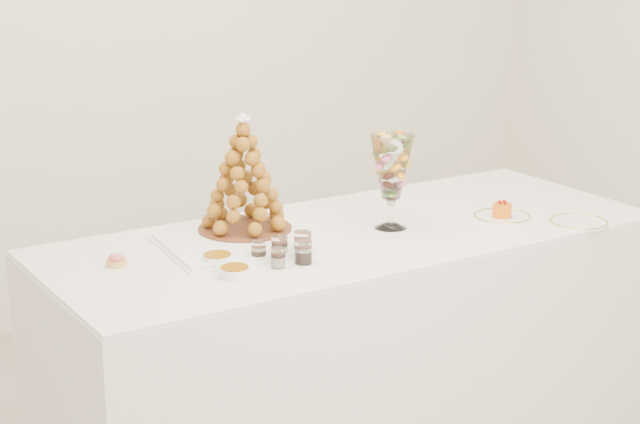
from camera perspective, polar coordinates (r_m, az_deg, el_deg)
buffet_table at (r=3.88m, az=1.73°, el=-6.96°), size 2.23×0.99×0.83m
lace_tray at (r=3.61m, az=-3.82°, el=-1.59°), size 0.57×0.44×0.02m
macaron_vase at (r=3.74m, az=3.84°, el=2.35°), size 0.15×0.15×0.33m
cake_plate at (r=3.95m, az=9.70°, el=-0.27°), size 0.21×0.21×0.01m
spare_plate at (r=3.94m, az=13.64°, el=-0.55°), size 0.21×0.21×0.01m
pink_tart at (r=3.44m, az=-10.81°, el=-2.56°), size 0.07×0.07×0.04m
verrine_a at (r=3.43m, az=-3.29°, el=-2.09°), size 0.05×0.05×0.07m
verrine_b at (r=3.46m, az=-2.17°, el=-1.87°), size 0.06×0.06×0.07m
verrine_c at (r=3.48m, az=-0.93°, el=-1.67°), size 0.06×0.06×0.08m
verrine_d at (r=3.37m, az=-2.25°, el=-2.45°), size 0.05×0.05×0.06m
verrine_e at (r=3.40m, az=-0.90°, el=-2.16°), size 0.06×0.06×0.07m
ramekin_back at (r=3.41m, az=-5.49°, el=-2.54°), size 0.10×0.10×0.03m
ramekin_front at (r=3.29m, az=-4.57°, el=-3.22°), size 0.10×0.10×0.03m
croquembouche at (r=3.66m, az=-4.08°, el=2.04°), size 0.33×0.33×0.41m
mousse_cake at (r=3.93m, az=9.68°, el=0.11°), size 0.07×0.07×0.06m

